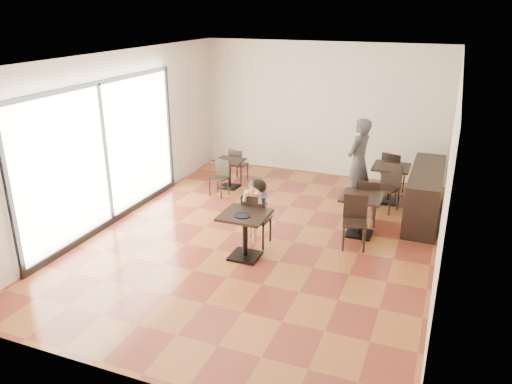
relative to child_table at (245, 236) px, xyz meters
The scene contains 23 objects.
floor 0.93m from the child_table, 90.03° to the left, with size 6.00×8.00×0.01m, color brown.
ceiling 2.93m from the child_table, 90.03° to the left, with size 6.00×8.00×0.01m, color white.
wall_back 4.99m from the child_table, 90.00° to the left, with size 6.00×0.01×3.20m, color beige.
wall_front 3.38m from the child_table, 90.01° to the right, with size 6.00×0.01×3.20m, color beige.
wall_left 3.34m from the child_table, 164.28° to the left, with size 0.01×8.00×3.20m, color beige.
wall_right 3.34m from the child_table, 15.73° to the left, with size 0.01×8.00×3.20m, color beige.
storefront_window 3.15m from the child_table, behind, with size 0.04×4.50×2.60m, color white.
child_table is the anchor object (origin of this frame).
child_chair 0.56m from the child_table, 90.00° to the left, with size 0.43×0.43×0.96m, color black, non-canonical shape.
child 0.59m from the child_table, 90.00° to the left, with size 0.43×0.60×1.21m, color slate, non-canonical shape.
plate 0.42m from the child_table, 90.00° to the right, with size 0.27×0.27×0.02m, color black.
pizza_slice 0.74m from the child_table, 90.00° to the left, with size 0.28×0.22×0.06m, color #D6BE7C, non-canonical shape.
adult_patron 3.46m from the child_table, 68.62° to the left, with size 0.67×0.44×1.83m, color #3A3A3F.
cafe_table_mid 2.27m from the child_table, 44.38° to the left, with size 0.73×0.73×0.77m, color black, non-canonical shape.
cafe_table_left 3.44m from the child_table, 118.78° to the left, with size 0.63×0.63×0.66m, color black, non-canonical shape.
cafe_table_back 3.97m from the child_table, 61.45° to the left, with size 0.76×0.76×0.80m, color black, non-canonical shape.
chair_mid_a 2.68m from the child_table, 52.81° to the left, with size 0.41×0.41×0.92m, color black, non-canonical shape.
chair_mid_b 1.93m from the child_table, 32.59° to the left, with size 0.41×0.41×0.92m, color black, non-canonical shape.
chair_left_a 3.93m from the child_table, 114.92° to the left, with size 0.36×0.36×0.80m, color black, non-canonical shape.
chair_left_b 2.97m from the child_table, 123.90° to the left, with size 0.36×0.36×0.80m, color black, non-canonical shape.
chair_back_a 4.46m from the child_table, 64.83° to the left, with size 0.43×0.43×0.96m, color black, non-canonical shape.
chair_back_b 3.50m from the child_table, 57.14° to the left, with size 0.43×0.43×0.96m, color black, non-canonical shape.
service_counter 3.89m from the child_table, 47.03° to the left, with size 0.60×2.40×1.00m, color black.
Camera 1 is at (2.93, -7.74, 4.01)m, focal length 35.00 mm.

